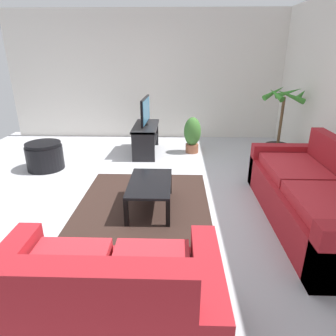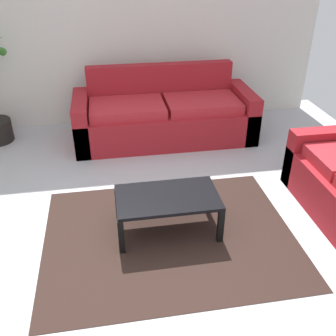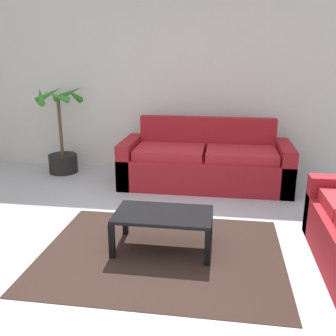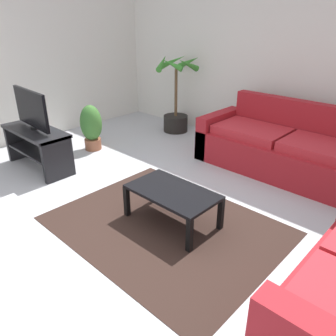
{
  "view_description": "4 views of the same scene",
  "coord_description": "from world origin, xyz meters",
  "views": [
    {
      "loc": [
        3.77,
        0.7,
        1.87
      ],
      "look_at": [
        0.48,
        0.6,
        0.57
      ],
      "focal_mm": 31.78,
      "sensor_mm": 36.0,
      "label": 1
    },
    {
      "loc": [
        -0.03,
        -2.34,
        2.26
      ],
      "look_at": [
        0.47,
        0.57,
        0.53
      ],
      "focal_mm": 41.04,
      "sensor_mm": 36.0,
      "label": 2
    },
    {
      "loc": [
        0.95,
        -2.83,
        1.77
      ],
      "look_at": [
        0.41,
        0.76,
        0.68
      ],
      "focal_mm": 40.89,
      "sensor_mm": 36.0,
      "label": 3
    },
    {
      "loc": [
        2.36,
        -1.74,
        1.95
      ],
      "look_at": [
        0.14,
        0.62,
        0.43
      ],
      "focal_mm": 35.57,
      "sensor_mm": 36.0,
      "label": 4
    }
  ],
  "objects": [
    {
      "name": "area_rug",
      "position": [
        0.43,
        0.28,
        0.0
      ],
      "size": [
        2.2,
        1.7,
        0.01
      ],
      "primitive_type": "cube",
      "color": "black",
      "rests_on": "ground"
    },
    {
      "name": "coffee_table",
      "position": [
        0.43,
        0.38,
        0.31
      ],
      "size": [
        0.9,
        0.52,
        0.36
      ],
      "color": "black",
      "rests_on": "ground"
    },
    {
      "name": "ground_plane",
      "position": [
        0.0,
        0.0,
        0.0
      ],
      "size": [
        6.6,
        6.6,
        0.0
      ],
      "primitive_type": "plane",
      "color": "#B2B2B7"
    },
    {
      "name": "couch_main",
      "position": [
        0.71,
        2.28,
        0.3
      ],
      "size": [
        2.3,
        0.9,
        0.9
      ],
      "color": "maroon",
      "rests_on": "ground"
    },
    {
      "name": "wall_back",
      "position": [
        0.0,
        3.0,
        1.35
      ],
      "size": [
        6.0,
        0.06,
        2.7
      ],
      "primitive_type": "cube",
      "color": "silver",
      "rests_on": "ground"
    }
  ]
}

